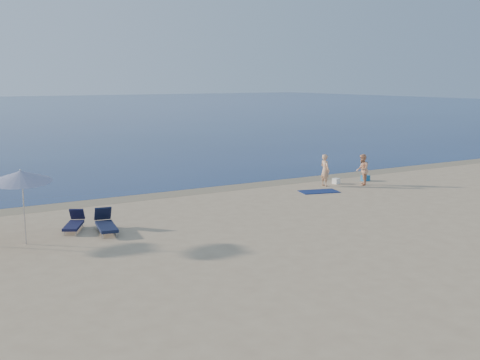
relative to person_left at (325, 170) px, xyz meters
name	(u,v)px	position (x,y,z in m)	size (l,w,h in m)	color
wet_sand_strip	(226,188)	(-4.45, 2.10, -0.80)	(240.00, 1.60, 0.00)	#847254
person_left	(325,170)	(0.00, 0.00, 0.00)	(0.58, 0.38, 1.60)	tan
person_right	(362,170)	(1.77, -0.76, -0.01)	(0.76, 0.59, 1.57)	tan
beach_towel	(319,191)	(-1.22, -1.07, -0.79)	(1.80, 1.00, 0.03)	#0E1B49
white_bag	(336,181)	(0.91, 0.20, -0.66)	(0.33, 0.28, 0.28)	white
blue_cooler	(365,178)	(2.81, 0.10, -0.65)	(0.41, 0.29, 0.29)	#1C639C
umbrella_near	(21,176)	(-15.08, -3.20, 1.42)	(2.38, 2.39, 2.53)	silver
lounger_left	(106,224)	(-12.34, -3.17, -0.51)	(0.89, 1.86, 0.79)	#121933
lounger_right	(74,223)	(-13.21, -2.31, -0.55)	(1.16, 1.60, 0.68)	#141637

